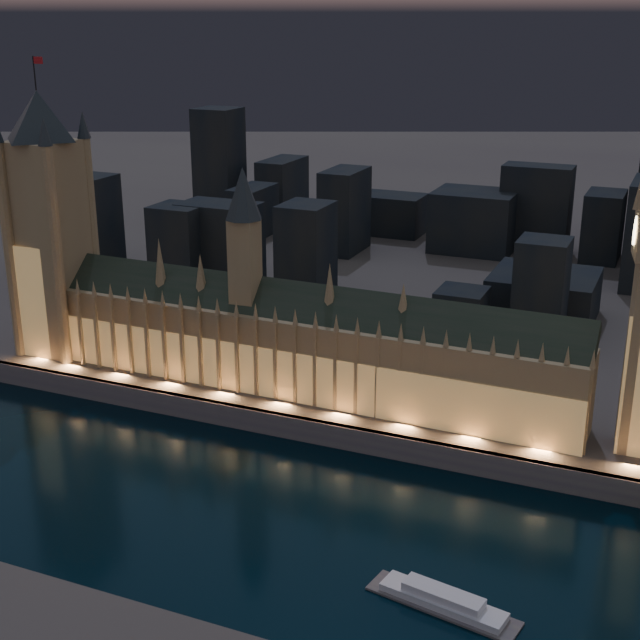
% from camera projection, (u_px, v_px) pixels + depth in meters
% --- Properties ---
extents(ground_plane, '(2000.00, 2000.00, 0.00)m').
position_uv_depth(ground_plane, '(231.00, 495.00, 263.15)').
color(ground_plane, black).
rests_on(ground_plane, ground).
extents(north_bank, '(2000.00, 960.00, 8.00)m').
position_uv_depth(north_bank, '(542.00, 185.00, 713.54)').
color(north_bank, '#453C3C').
rests_on(north_bank, ground).
extents(embankment_wall, '(2000.00, 2.50, 8.00)m').
position_uv_depth(embankment_wall, '(290.00, 427.00, 297.45)').
color(embankment_wall, '#504856').
rests_on(embankment_wall, ground).
extents(palace_of_westminster, '(202.00, 24.20, 78.00)m').
position_uv_depth(palace_of_westminster, '(295.00, 341.00, 310.88)').
color(palace_of_westminster, '#987853').
rests_on(palace_of_westminster, north_bank).
extents(victoria_tower, '(31.68, 31.68, 112.32)m').
position_uv_depth(victoria_tower, '(48.00, 212.00, 337.05)').
color(victoria_tower, '#987853').
rests_on(victoria_tower, north_bank).
extents(river_boat, '(38.92, 15.43, 4.50)m').
position_uv_depth(river_boat, '(443.00, 601.00, 213.30)').
color(river_boat, '#504856').
rests_on(river_boat, ground).
extents(city_backdrop, '(463.93, 215.63, 70.21)m').
position_uv_depth(city_backdrop, '(522.00, 229.00, 454.27)').
color(city_backdrop, black).
rests_on(city_backdrop, north_bank).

